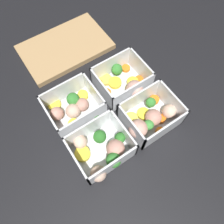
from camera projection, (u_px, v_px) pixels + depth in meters
ground_plane at (112, 116)px, 0.62m from camera, size 4.00×4.00×0.00m
container_near_left at (103, 150)px, 0.55m from camera, size 0.14×0.15×0.07m
container_near_right at (150, 118)px, 0.59m from camera, size 0.16×0.12×0.07m
container_far_left at (73, 108)px, 0.60m from camera, size 0.14×0.14×0.07m
container_far_right at (124, 82)px, 0.64m from camera, size 0.14×0.14×0.07m
cutting_board at (65, 47)px, 0.72m from camera, size 0.28×0.18×0.02m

